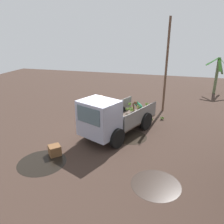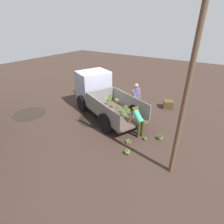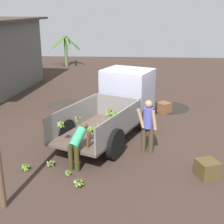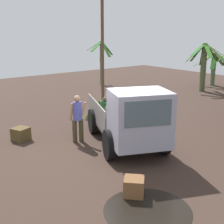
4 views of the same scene
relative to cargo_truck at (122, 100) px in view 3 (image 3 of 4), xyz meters
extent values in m
plane|color=#3C2B24|center=(-0.15, -0.20, -1.12)|extent=(36.00, 36.00, 0.00)
cylinder|color=black|center=(2.72, -2.00, -1.12)|extent=(2.00, 2.00, 0.01)
cylinder|color=#2C211B|center=(2.88, 2.70, -1.12)|extent=(1.79, 1.79, 0.01)
cylinder|color=black|center=(-0.58, 1.11, -1.12)|extent=(1.72, 1.72, 0.01)
cube|color=brown|center=(-1.71, 0.75, -0.61)|extent=(3.54, 2.86, 0.08)
cube|color=slate|center=(-1.37, 1.53, -0.17)|extent=(2.86, 1.29, 0.80)
cube|color=slate|center=(-2.05, -0.03, -0.17)|extent=(2.86, 1.29, 0.80)
cube|color=slate|center=(-0.31, 0.14, -0.17)|extent=(0.75, 1.63, 0.80)
cube|color=#9FA1B7|center=(0.47, -0.20, 0.20)|extent=(1.99, 2.15, 1.70)
cube|color=#4C606B|center=(1.12, -0.49, 0.54)|extent=(0.58, 1.28, 0.75)
cylinder|color=black|center=(0.64, 0.72, -0.65)|extent=(0.96, 0.58, 0.95)
cylinder|color=black|center=(-0.09, -0.96, -0.65)|extent=(0.96, 0.58, 0.95)
cylinder|color=black|center=(-1.77, 1.77, -0.65)|extent=(0.96, 0.58, 0.95)
cylinder|color=black|center=(-2.50, 0.10, -0.65)|extent=(0.96, 0.58, 0.95)
sphere|color=#4A4330|center=(-0.77, -0.22, -0.13)|extent=(0.08, 0.08, 0.08)
cylinder|color=#577D34|center=(-0.79, -0.26, -0.20)|extent=(0.13, 0.09, 0.16)
cylinder|color=#5C9527|center=(-0.74, -0.26, -0.19)|extent=(0.14, 0.13, 0.14)
cylinder|color=#557B20|center=(-0.71, -0.23, -0.19)|extent=(0.04, 0.15, 0.14)
cylinder|color=#4E7A24|center=(-0.74, -0.18, -0.19)|extent=(0.14, 0.12, 0.14)
cylinder|color=olive|center=(-0.78, -0.17, -0.19)|extent=(0.15, 0.05, 0.14)
cylinder|color=olive|center=(-0.81, -0.20, -0.20)|extent=(0.11, 0.13, 0.15)
cylinder|color=olive|center=(-0.81, -0.24, -0.20)|extent=(0.09, 0.14, 0.15)
sphere|color=brown|center=(-2.15, 1.27, 0.07)|extent=(0.07, 0.07, 0.07)
cylinder|color=olive|center=(-2.18, 1.31, -0.01)|extent=(0.14, 0.12, 0.17)
cylinder|color=#59782A|center=(-2.21, 1.24, 0.00)|extent=(0.11, 0.17, 0.15)
cylinder|color=#7EAB34|center=(-2.14, 1.20, 0.00)|extent=(0.18, 0.05, 0.15)
cylinder|color=#59752F|center=(-2.09, 1.26, -0.01)|extent=(0.07, 0.15, 0.17)
cylinder|color=#51731D|center=(-2.11, 1.32, -0.01)|extent=(0.15, 0.12, 0.16)
sphere|color=brown|center=(-0.96, 0.39, -0.05)|extent=(0.08, 0.08, 0.08)
cylinder|color=#5C841A|center=(-0.98, 0.34, -0.10)|extent=(0.17, 0.12, 0.13)
cylinder|color=#4A7228|center=(-0.91, 0.36, -0.11)|extent=(0.14, 0.16, 0.14)
cylinder|color=#79AB35|center=(-0.91, 0.43, -0.11)|extent=(0.14, 0.16, 0.14)
cylinder|color=#69A829|center=(-0.98, 0.44, -0.12)|extent=(0.15, 0.11, 0.16)
cylinder|color=olive|center=(-1.01, 0.39, -0.12)|extent=(0.07, 0.16, 0.15)
sphere|color=#463F2D|center=(-0.97, 0.18, -0.15)|extent=(0.07, 0.07, 0.07)
cylinder|color=#5F9222|center=(-0.96, 0.24, -0.22)|extent=(0.17, 0.08, 0.17)
cylinder|color=#56882A|center=(-1.02, 0.20, -0.23)|extent=(0.10, 0.16, 0.18)
cylinder|color=olive|center=(-1.03, 0.13, -0.20)|extent=(0.17, 0.17, 0.12)
cylinder|color=olive|center=(-0.95, 0.14, -0.23)|extent=(0.15, 0.12, 0.18)
cylinder|color=#609322|center=(-0.91, 0.20, -0.21)|extent=(0.09, 0.19, 0.15)
sphere|color=#47402E|center=(-1.53, 0.35, 0.00)|extent=(0.08, 0.08, 0.08)
cylinder|color=#5D8E2E|center=(-1.46, 0.37, -0.04)|extent=(0.09, 0.18, 0.11)
cylinder|color=#71AD32|center=(-1.50, 0.41, -0.06)|extent=(0.17, 0.11, 0.14)
cylinder|color=olive|center=(-1.56, 0.41, -0.04)|extent=(0.18, 0.12, 0.10)
cylinder|color=#6E9C3E|center=(-1.57, 0.35, -0.07)|extent=(0.05, 0.14, 0.16)
cylinder|color=#57802F|center=(-1.57, 0.30, -0.05)|extent=(0.16, 0.14, 0.13)
cylinder|color=#547A20|center=(-1.51, 0.30, -0.07)|extent=(0.16, 0.08, 0.16)
cylinder|color=#75A13B|center=(-1.47, 0.31, -0.04)|extent=(0.13, 0.17, 0.11)
sphere|color=brown|center=(-2.19, 0.59, -0.14)|extent=(0.07, 0.07, 0.07)
cylinder|color=olive|center=(-2.16, 0.55, -0.19)|extent=(0.13, 0.10, 0.12)
cylinder|color=#507722|center=(-2.13, 0.58, -0.18)|extent=(0.06, 0.15, 0.10)
cylinder|color=olive|center=(-2.16, 0.63, -0.19)|extent=(0.13, 0.12, 0.13)
cylinder|color=#73B03E|center=(-2.19, 0.65, -0.18)|extent=(0.15, 0.04, 0.09)
cylinder|color=#5D8139|center=(-2.22, 0.61, -0.20)|extent=(0.09, 0.13, 0.13)
cylinder|color=#577627|center=(-2.24, 0.58, -0.17)|extent=(0.07, 0.15, 0.09)
cylinder|color=#79A54A|center=(-2.20, 0.55, -0.19)|extent=(0.14, 0.08, 0.12)
sphere|color=brown|center=(-2.73, 1.66, 0.09)|extent=(0.08, 0.08, 0.08)
cylinder|color=olive|center=(-2.77, 1.62, 0.02)|extent=(0.14, 0.14, 0.16)
cylinder|color=#6D9D22|center=(-2.71, 1.61, 0.02)|extent=(0.16, 0.09, 0.16)
cylinder|color=olive|center=(-2.68, 1.67, 0.02)|extent=(0.06, 0.15, 0.17)
cylinder|color=#7CA543|center=(-2.71, 1.72, 0.03)|extent=(0.17, 0.10, 0.15)
cylinder|color=#739C46|center=(-2.78, 1.69, 0.02)|extent=(0.11, 0.16, 0.16)
sphere|color=#49422F|center=(-2.79, 0.63, 0.00)|extent=(0.08, 0.08, 0.08)
cylinder|color=#4F8025|center=(-2.83, 0.59, -0.07)|extent=(0.12, 0.14, 0.17)
cylinder|color=olive|center=(-2.76, 0.57, -0.06)|extent=(0.17, 0.10, 0.14)
cylinder|color=#58892A|center=(-2.73, 0.62, -0.07)|extent=(0.07, 0.16, 0.16)
cylinder|color=#78AB39|center=(-2.76, 0.66, -0.08)|extent=(0.14, 0.12, 0.17)
cylinder|color=#597E2A|center=(-2.80, 0.69, -0.06)|extent=(0.17, 0.07, 0.15)
cylinder|color=olive|center=(-2.84, 0.64, -0.07)|extent=(0.08, 0.16, 0.16)
sphere|color=brown|center=(-2.41, 0.77, -0.15)|extent=(0.07, 0.07, 0.07)
cylinder|color=#659A34|center=(-2.43, 0.84, -0.21)|extent=(0.19, 0.09, 0.14)
cylinder|color=#72AC25|center=(-2.49, 0.78, -0.20)|extent=(0.07, 0.20, 0.12)
cylinder|color=#75A729|center=(-2.46, 0.71, -0.21)|extent=(0.17, 0.15, 0.14)
cylinder|color=#64AB27|center=(-2.38, 0.71, -0.22)|extent=(0.17, 0.10, 0.17)
cylinder|color=#77A048|center=(-2.35, 0.76, -0.23)|extent=(0.06, 0.16, 0.17)
cylinder|color=#6FA33B|center=(-2.37, 0.82, -0.22)|extent=(0.16, 0.13, 0.16)
sphere|color=#4D4632|center=(-2.32, 0.83, -0.24)|extent=(0.07, 0.07, 0.07)
cylinder|color=#58742B|center=(-2.35, 0.79, -0.30)|extent=(0.14, 0.11, 0.15)
cylinder|color=#6CAA36|center=(-2.32, 0.77, -0.29)|extent=(0.17, 0.05, 0.12)
cylinder|color=#69A929|center=(-2.26, 0.79, -0.28)|extent=(0.12, 0.16, 0.10)
cylinder|color=#87B04C|center=(-2.25, 0.85, -0.28)|extent=(0.08, 0.18, 0.09)
cylinder|color=olive|center=(-2.29, 0.89, -0.29)|extent=(0.17, 0.10, 0.12)
cylinder|color=#6EAE2E|center=(-2.34, 0.89, -0.30)|extent=(0.15, 0.08, 0.14)
cylinder|color=olive|center=(-2.39, 0.86, -0.28)|extent=(0.10, 0.17, 0.10)
cylinder|color=#7BA732|center=(-2.38, 0.83, -0.30)|extent=(0.06, 0.15, 0.14)
cube|color=#575A53|center=(4.32, 5.76, 0.72)|extent=(7.78, 0.91, 3.70)
cylinder|color=#54793A|center=(12.88, 4.77, 0.00)|extent=(0.24, 0.24, 2.25)
cube|color=#3E5F2C|center=(13.57, 4.75, 0.80)|extent=(1.38, 0.23, 0.77)
cube|color=#235C21|center=(13.26, 5.30, 0.72)|extent=(0.95, 1.21, 0.94)
cube|color=#397128|center=(12.80, 5.44, 0.55)|extent=(0.36, 1.38, 1.27)
cube|color=#3C651B|center=(12.27, 5.08, 0.83)|extent=(1.37, 0.89, 0.71)
cube|color=#44682E|center=(12.41, 4.52, 0.76)|extent=(1.04, 0.66, 0.85)
cube|color=#394E22|center=(12.74, 4.21, 0.68)|extent=(0.53, 1.18, 1.01)
cube|color=#295616|center=(13.14, 4.36, 0.74)|extent=(0.72, 0.95, 0.89)
cylinder|color=#413A24|center=(-2.03, -1.00, -0.71)|extent=(0.21, 0.21, 0.83)
cylinder|color=#413A24|center=(-1.95, -0.78, -0.71)|extent=(0.21, 0.21, 0.83)
cylinder|color=#5357B7|center=(-1.99, -0.89, 0.03)|extent=(0.40, 0.39, 0.65)
sphere|color=tan|center=(-2.00, -0.89, 0.47)|extent=(0.23, 0.23, 0.23)
cylinder|color=tan|center=(-2.11, -1.07, 0.00)|extent=(0.17, 0.23, 0.62)
cylinder|color=tan|center=(-2.01, -0.66, 0.01)|extent=(0.20, 0.31, 0.62)
cylinder|color=#393517|center=(-3.28, 1.30, -0.75)|extent=(0.19, 0.19, 0.74)
cylinder|color=#393517|center=(-3.37, 1.11, -0.75)|extent=(0.19, 0.19, 0.74)
cylinder|color=#37B278|center=(-3.11, 1.11, -0.21)|extent=(0.69, 0.52, 0.57)
sphere|color=brown|center=(-2.83, 0.97, 0.03)|extent=(0.21, 0.21, 0.21)
cylinder|color=brown|center=(-2.77, 1.15, -0.32)|extent=(0.21, 0.30, 0.55)
cylinder|color=brown|center=(-2.98, 0.84, -0.33)|extent=(0.16, 0.20, 0.56)
sphere|color=#3F3929|center=(-4.15, 0.94, -0.94)|extent=(0.08, 0.08, 0.08)
cylinder|color=olive|center=(-4.23, 0.90, -0.99)|extent=(0.13, 0.20, 0.12)
cylinder|color=olive|center=(-4.18, 0.87, -1.01)|extent=(0.19, 0.12, 0.15)
cylinder|color=olive|center=(-4.13, 0.89, -1.03)|extent=(0.16, 0.11, 0.18)
cylinder|color=#558B20|center=(-4.10, 0.93, -1.03)|extent=(0.08, 0.16, 0.19)
cylinder|color=#4E742A|center=(-4.09, 0.96, -1.02)|extent=(0.09, 0.18, 0.17)
cylinder|color=#57871C|center=(-4.13, 0.99, -1.03)|extent=(0.16, 0.10, 0.18)
cylinder|color=olive|center=(-4.19, 1.00, -1.02)|extent=(0.17, 0.13, 0.17)
cylinder|color=#82B04F|center=(-4.23, 0.96, -0.99)|extent=(0.10, 0.21, 0.11)
sphere|color=#4B4330|center=(-3.42, 2.58, -0.96)|extent=(0.08, 0.08, 0.08)
cylinder|color=#7DB024|center=(-3.48, 2.56, -1.03)|extent=(0.08, 0.17, 0.15)
cylinder|color=#7AA849|center=(-3.43, 2.53, -1.04)|extent=(0.15, 0.07, 0.17)
cylinder|color=#50752D|center=(-3.39, 2.51, -1.00)|extent=(0.18, 0.13, 0.11)
cylinder|color=#58752F|center=(-3.36, 2.56, -1.01)|extent=(0.08, 0.18, 0.12)
cylinder|color=#557829|center=(-3.38, 2.63, -1.02)|extent=(0.16, 0.15, 0.13)
cylinder|color=#597D32|center=(-3.44, 2.65, -1.01)|extent=(0.19, 0.09, 0.11)
cylinder|color=#67A22F|center=(-3.46, 2.60, -1.04)|extent=(0.12, 0.14, 0.17)
sphere|color=brown|center=(-3.62, 1.32, -1.00)|extent=(0.06, 0.06, 0.06)
cylinder|color=#52781F|center=(-3.62, 1.37, -1.04)|extent=(0.13, 0.03, 0.10)
cylinder|color=olive|center=(-3.65, 1.35, -1.05)|extent=(0.11, 0.10, 0.12)
cylinder|color=#76A33E|center=(-3.67, 1.32, -1.05)|extent=(0.04, 0.12, 0.12)
cylinder|color=olive|center=(-3.66, 1.28, -1.04)|extent=(0.13, 0.11, 0.09)
cylinder|color=#71A527|center=(-3.61, 1.27, -1.03)|extent=(0.14, 0.07, 0.08)
cylinder|color=olive|center=(-3.58, 1.31, -1.05)|extent=(0.06, 0.13, 0.12)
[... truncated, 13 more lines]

